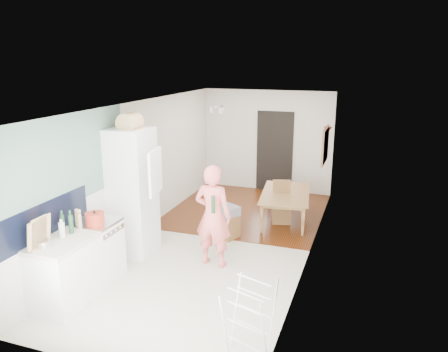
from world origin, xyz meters
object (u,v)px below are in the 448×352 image
Objects in this scene: dining_table at (287,209)px; dining_chair at (282,203)px; stool at (228,227)px; person at (213,207)px; drying_rack at (249,322)px.

dining_table is 1.69× the size of dining_chair.
dining_table is at bearing 55.07° from stool.
stool is (-0.77, -1.09, -0.20)m from dining_chair.
person reaches higher than dining_table.
stool is at bearing -140.41° from dining_chair.
person is 2.54m from dining_table.
person is at bearing 155.01° from dining_table.
person is 4.43× the size of stool.
drying_rack reaches higher than stool.
dining_table is 1.50m from stool.
drying_rack is (1.30, -3.10, 0.23)m from stool.
person is at bearing 139.57° from drying_rack.
dining_table is at bearing 43.47° from dining_chair.
person is 1.34m from stool.
dining_chair is (-0.08, -0.13, 0.17)m from dining_table.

